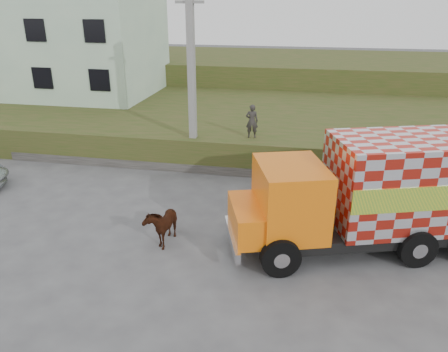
% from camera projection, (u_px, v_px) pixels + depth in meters
% --- Properties ---
extents(ground, '(120.00, 120.00, 0.00)m').
position_uv_depth(ground, '(189.00, 215.00, 15.96)').
color(ground, '#474749').
rests_on(ground, ground).
extents(embankment, '(40.00, 12.00, 1.50)m').
position_uv_depth(embankment, '(235.00, 123.00, 24.75)').
color(embankment, '#2D4416').
rests_on(embankment, ground).
extents(embankment_far, '(40.00, 12.00, 3.00)m').
position_uv_depth(embankment_far, '(260.00, 75.00, 35.35)').
color(embankment_far, '#2D4416').
rests_on(embankment_far, ground).
extents(retaining_strip, '(16.00, 0.50, 0.40)m').
position_uv_depth(retaining_strip, '(171.00, 166.00, 20.05)').
color(retaining_strip, '#595651').
rests_on(retaining_strip, ground).
extents(building, '(10.00, 8.00, 6.00)m').
position_uv_depth(building, '(75.00, 45.00, 28.00)').
color(building, beige).
rests_on(building, embankment).
extents(utility_pole, '(1.20, 0.30, 8.00)m').
position_uv_depth(utility_pole, '(192.00, 80.00, 18.76)').
color(utility_pole, gray).
rests_on(utility_pole, ground).
extents(cargo_truck, '(8.38, 4.86, 3.56)m').
position_uv_depth(cargo_truck, '(376.00, 193.00, 13.30)').
color(cargo_truck, black).
rests_on(cargo_truck, ground).
extents(cow, '(0.81, 1.60, 1.32)m').
position_uv_depth(cow, '(162.00, 223.00, 14.01)').
color(cow, '#351E0D').
rests_on(cow, ground).
extents(pedestrian, '(0.59, 0.42, 1.51)m').
position_uv_depth(pedestrian, '(252.00, 121.00, 19.45)').
color(pedestrian, '#282624').
rests_on(pedestrian, embankment).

